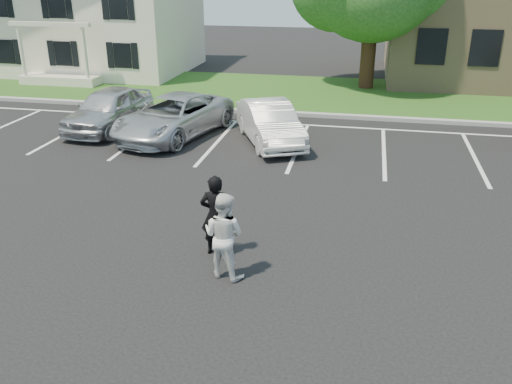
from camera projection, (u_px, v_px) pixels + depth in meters
ground_plane at (246, 268)px, 10.88m from camera, size 90.00×90.00×0.00m
curb at (312, 115)px, 21.68m from camera, size 40.00×0.30×0.15m
grass_strip at (321, 94)px, 25.30m from camera, size 44.00×8.00×0.08m
stall_lines at (342, 141)px, 18.69m from camera, size 34.00×5.36×0.01m
house at (95, 0)px, 29.84m from camera, size 10.30×9.22×7.60m
man_black_suit at (216, 215)px, 11.12m from camera, size 0.67×0.47×1.75m
man_white_shirt at (224, 235)px, 10.32m from camera, size 1.00×0.87×1.74m
car_silver_west at (109, 109)px, 19.79m from camera, size 2.14×4.56×1.51m
car_silver_minivan at (174, 116)px, 18.97m from camera, size 3.61×5.57×1.43m
car_white_sedan at (270, 123)px, 18.27m from camera, size 3.13×4.45×1.39m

